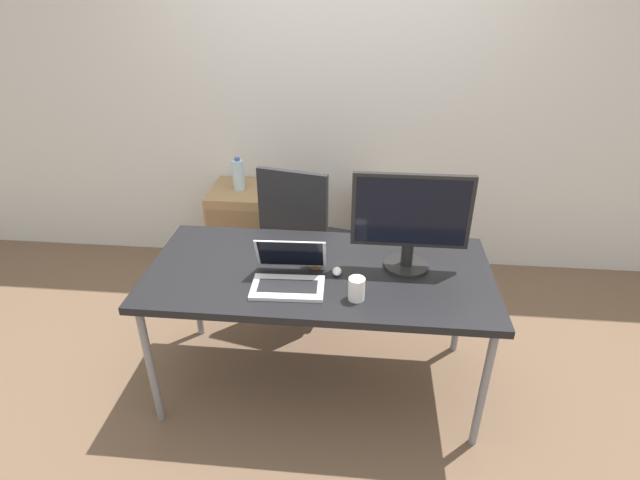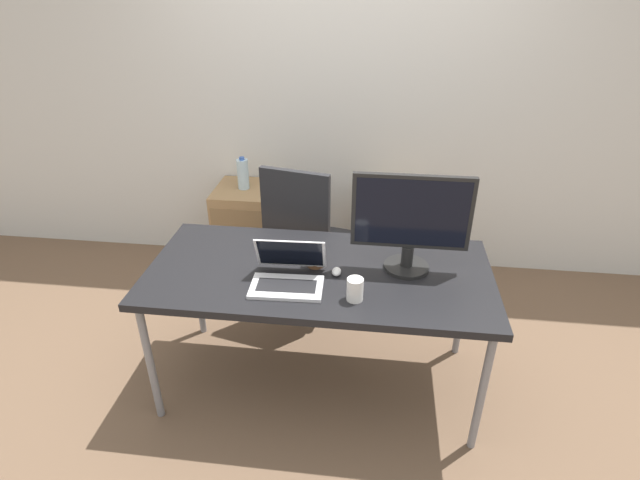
{
  "view_description": "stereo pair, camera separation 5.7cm",
  "coord_description": "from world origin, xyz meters",
  "px_view_note": "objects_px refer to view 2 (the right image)",
  "views": [
    {
      "loc": [
        0.21,
        -2.14,
        2.13
      ],
      "look_at": [
        0.0,
        0.04,
        0.92
      ],
      "focal_mm": 28.0,
      "sensor_mm": 36.0,
      "label": 1
    },
    {
      "loc": [
        0.27,
        -2.14,
        2.13
      ],
      "look_at": [
        0.0,
        0.04,
        0.92
      ],
      "focal_mm": 28.0,
      "sensor_mm": 36.0,
      "label": 2
    }
  ],
  "objects_px": {
    "office_chair": "(307,254)",
    "coffee_cup_white": "(355,289)",
    "cabinet_right": "(389,237)",
    "laptop_center": "(288,275)",
    "coffee_cup_brown": "(315,257)",
    "monitor": "(411,221)",
    "water_bottle": "(243,174)",
    "cabinet_left": "(247,229)",
    "mouse": "(336,272)"
  },
  "relations": [
    {
      "from": "water_bottle",
      "to": "cabinet_left",
      "type": "bearing_deg",
      "value": -90.0
    },
    {
      "from": "cabinet_right",
      "to": "laptop_center",
      "type": "relative_size",
      "value": 1.92
    },
    {
      "from": "monitor",
      "to": "coffee_cup_brown",
      "type": "bearing_deg",
      "value": -176.43
    },
    {
      "from": "cabinet_left",
      "to": "monitor",
      "type": "bearing_deg",
      "value": -44.12
    },
    {
      "from": "water_bottle",
      "to": "laptop_center",
      "type": "height_order",
      "value": "laptop_center"
    },
    {
      "from": "mouse",
      "to": "cabinet_left",
      "type": "bearing_deg",
      "value": 123.38
    },
    {
      "from": "laptop_center",
      "to": "coffee_cup_white",
      "type": "bearing_deg",
      "value": -16.01
    },
    {
      "from": "office_chair",
      "to": "mouse",
      "type": "distance_m",
      "value": 0.91
    },
    {
      "from": "monitor",
      "to": "coffee_cup_white",
      "type": "distance_m",
      "value": 0.44
    },
    {
      "from": "office_chair",
      "to": "water_bottle",
      "type": "bearing_deg",
      "value": 140.77
    },
    {
      "from": "laptop_center",
      "to": "coffee_cup_white",
      "type": "xyz_separation_m",
      "value": [
        0.33,
        -0.09,
        0.01
      ]
    },
    {
      "from": "office_chair",
      "to": "mouse",
      "type": "relative_size",
      "value": 15.16
    },
    {
      "from": "office_chair",
      "to": "cabinet_right",
      "type": "height_order",
      "value": "office_chair"
    },
    {
      "from": "cabinet_left",
      "to": "mouse",
      "type": "height_order",
      "value": "mouse"
    },
    {
      "from": "laptop_center",
      "to": "coffee_cup_brown",
      "type": "height_order",
      "value": "laptop_center"
    },
    {
      "from": "office_chair",
      "to": "coffee_cup_brown",
      "type": "relative_size",
      "value": 10.7
    },
    {
      "from": "cabinet_left",
      "to": "monitor",
      "type": "xyz_separation_m",
      "value": [
        1.15,
        -1.11,
        0.7
      ]
    },
    {
      "from": "cabinet_right",
      "to": "monitor",
      "type": "relative_size",
      "value": 1.18
    },
    {
      "from": "laptop_center",
      "to": "cabinet_left",
      "type": "bearing_deg",
      "value": 113.43
    },
    {
      "from": "water_bottle",
      "to": "coffee_cup_brown",
      "type": "xyz_separation_m",
      "value": [
        0.68,
        -1.15,
        0.02
      ]
    },
    {
      "from": "water_bottle",
      "to": "cabinet_right",
      "type": "bearing_deg",
      "value": -0.12
    },
    {
      "from": "office_chair",
      "to": "coffee_cup_white",
      "type": "distance_m",
      "value": 1.13
    },
    {
      "from": "water_bottle",
      "to": "coffee_cup_brown",
      "type": "distance_m",
      "value": 1.34
    },
    {
      "from": "office_chair",
      "to": "monitor",
      "type": "distance_m",
      "value": 1.12
    },
    {
      "from": "cabinet_left",
      "to": "laptop_center",
      "type": "bearing_deg",
      "value": -66.57
    },
    {
      "from": "coffee_cup_white",
      "to": "cabinet_left",
      "type": "bearing_deg",
      "value": 122.52
    },
    {
      "from": "mouse",
      "to": "coffee_cup_brown",
      "type": "distance_m",
      "value": 0.14
    },
    {
      "from": "cabinet_left",
      "to": "cabinet_right",
      "type": "bearing_deg",
      "value": 0.0
    },
    {
      "from": "laptop_center",
      "to": "coffee_cup_brown",
      "type": "bearing_deg",
      "value": 58.15
    },
    {
      "from": "office_chair",
      "to": "monitor",
      "type": "xyz_separation_m",
      "value": [
        0.62,
        -0.68,
        0.63
      ]
    },
    {
      "from": "cabinet_left",
      "to": "water_bottle",
      "type": "height_order",
      "value": "water_bottle"
    },
    {
      "from": "office_chair",
      "to": "laptop_center",
      "type": "relative_size",
      "value": 3.03
    },
    {
      "from": "water_bottle",
      "to": "laptop_center",
      "type": "relative_size",
      "value": 0.68
    },
    {
      "from": "coffee_cup_white",
      "to": "coffee_cup_brown",
      "type": "relative_size",
      "value": 1.11
    },
    {
      "from": "cabinet_right",
      "to": "laptop_center",
      "type": "distance_m",
      "value": 1.5
    },
    {
      "from": "coffee_cup_brown",
      "to": "mouse",
      "type": "bearing_deg",
      "value": -31.29
    },
    {
      "from": "cabinet_right",
      "to": "coffee_cup_brown",
      "type": "xyz_separation_m",
      "value": [
        -0.4,
        -1.14,
        0.48
      ]
    },
    {
      "from": "office_chair",
      "to": "water_bottle",
      "type": "distance_m",
      "value": 0.79
    },
    {
      "from": "laptop_center",
      "to": "mouse",
      "type": "bearing_deg",
      "value": 25.59
    },
    {
      "from": "water_bottle",
      "to": "mouse",
      "type": "relative_size",
      "value": 3.38
    },
    {
      "from": "cabinet_left",
      "to": "mouse",
      "type": "bearing_deg",
      "value": -56.62
    },
    {
      "from": "cabinet_right",
      "to": "coffee_cup_white",
      "type": "distance_m",
      "value": 1.51
    },
    {
      "from": "office_chair",
      "to": "monitor",
      "type": "height_order",
      "value": "monitor"
    },
    {
      "from": "office_chair",
      "to": "coffee_cup_white",
      "type": "relative_size",
      "value": 9.62
    },
    {
      "from": "laptop_center",
      "to": "office_chair",
      "type": "bearing_deg",
      "value": 92.58
    },
    {
      "from": "cabinet_right",
      "to": "mouse",
      "type": "relative_size",
      "value": 9.58
    },
    {
      "from": "mouse",
      "to": "coffee_cup_white",
      "type": "height_order",
      "value": "coffee_cup_white"
    },
    {
      "from": "cabinet_left",
      "to": "laptop_center",
      "type": "xyz_separation_m",
      "value": [
        0.57,
        -1.32,
        0.47
      ]
    },
    {
      "from": "cabinet_right",
      "to": "office_chair",
      "type": "bearing_deg",
      "value": -142.09
    },
    {
      "from": "mouse",
      "to": "laptop_center",
      "type": "bearing_deg",
      "value": -154.41
    }
  ]
}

